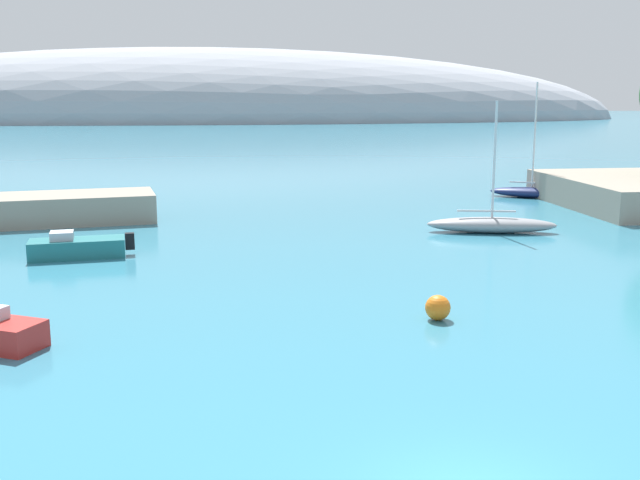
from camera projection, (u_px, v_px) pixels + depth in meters
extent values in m
ellipsoid|color=#999EA8|center=(198.00, 120.00, 218.11)|extent=(250.86, 70.21, 40.74)
ellipsoid|color=navy|center=(532.00, 192.00, 56.57)|extent=(6.15, 4.43, 0.77)
cylinder|color=silver|center=(535.00, 135.00, 55.76)|extent=(0.13, 0.13, 7.71)
cube|color=silver|center=(528.00, 183.00, 56.53)|extent=(2.45, 1.43, 0.10)
ellipsoid|color=gray|center=(492.00, 225.00, 42.38)|extent=(7.38, 3.15, 0.87)
cylinder|color=silver|center=(494.00, 160.00, 41.69)|extent=(0.14, 0.14, 6.42)
cube|color=silver|center=(486.00, 211.00, 42.26)|extent=(3.19, 0.77, 0.10)
cube|color=#1E6B70|center=(77.00, 248.00, 35.96)|extent=(4.56, 2.26, 0.89)
cube|color=black|center=(130.00, 241.00, 36.54)|extent=(0.48, 0.41, 0.80)
cube|color=#B2B7C1|center=(62.00, 236.00, 35.66)|extent=(1.18, 1.15, 0.40)
sphere|color=orange|center=(438.00, 308.00, 26.05)|extent=(0.88, 0.88, 0.88)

